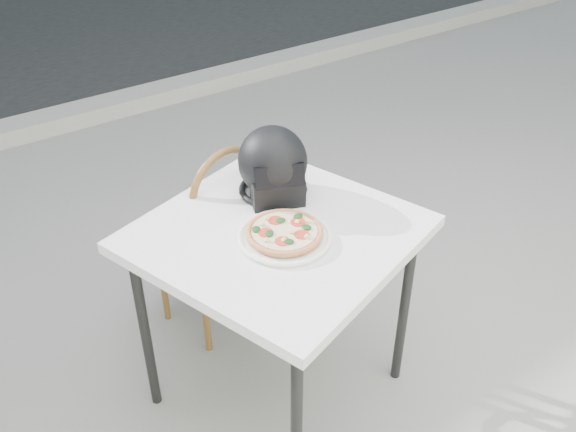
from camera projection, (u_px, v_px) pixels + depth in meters
ground at (323, 364)px, 2.88m from camera, size 80.00×80.00×0.00m
curb at (83, 113)px, 4.87m from camera, size 30.00×0.25×0.12m
cafe_table_main at (277, 246)px, 2.33m from camera, size 1.12×1.12×0.84m
plate at (284, 237)px, 2.24m from camera, size 0.44×0.44×0.02m
pizza at (284, 232)px, 2.22m from camera, size 0.27×0.27×0.03m
helmet at (273, 166)px, 2.42m from camera, size 0.35×0.35×0.27m
cafe_chair_main at (214, 231)px, 2.78m from camera, size 0.45×0.45×0.99m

